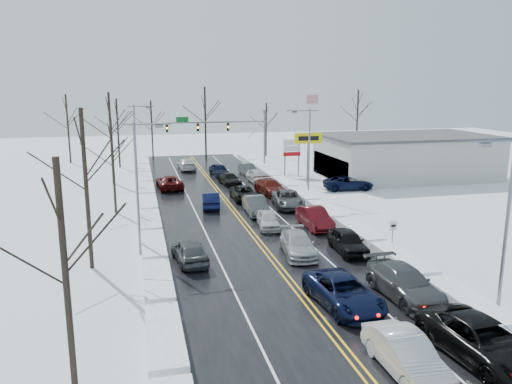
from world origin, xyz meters
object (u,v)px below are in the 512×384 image
object	(u,v)px
oncoming_car_0	(211,208)
traffic_signal_mast	(228,130)
dealership_building	(405,156)
tires_plus_sign	(308,142)
flagpole	(307,124)

from	to	relation	value
oncoming_car_0	traffic_signal_mast	bearing A→B (deg)	-97.80
dealership_building	oncoming_car_0	world-z (taller)	dealership_building
tires_plus_sign	dealership_building	size ratio (longest dim) A/B	0.29
tires_plus_sign	oncoming_car_0	world-z (taller)	tires_plus_sign
dealership_building	tires_plus_sign	bearing A→B (deg)	-171.53
tires_plus_sign	flagpole	bearing A→B (deg)	71.56
traffic_signal_mast	dealership_building	bearing A→B (deg)	-25.95
flagpole	oncoming_car_0	size ratio (longest dim) A/B	2.22
tires_plus_sign	flagpole	distance (m)	14.79
tires_plus_sign	oncoming_car_0	distance (m)	15.61
traffic_signal_mast	tires_plus_sign	xyz separation A→B (m)	(7.05, -12.00, -0.49)
dealership_building	oncoming_car_0	size ratio (longest dim) A/B	4.53
traffic_signal_mast	oncoming_car_0	bearing A→B (deg)	-104.82
tires_plus_sign	oncoming_car_0	bearing A→B (deg)	-146.78
tires_plus_sign	dealership_building	world-z (taller)	tires_plus_sign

